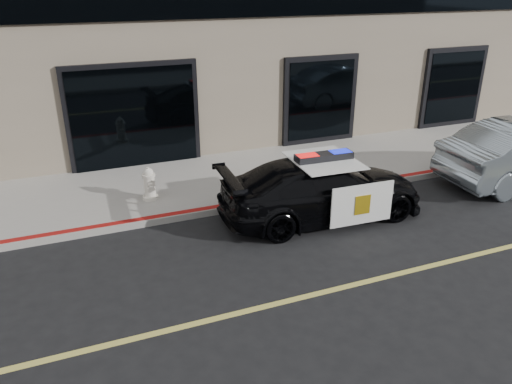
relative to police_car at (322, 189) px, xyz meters
name	(u,v)px	position (x,y,z in m)	size (l,w,h in m)	color
ground	(275,304)	(-2.22, -2.57, -0.66)	(120.00, 120.00, 0.00)	black
sidewalk_n	(191,184)	(-2.22, 2.68, -0.58)	(60.00, 3.50, 0.15)	gray
police_car	(322,189)	(0.00, 0.00, 0.00)	(2.25, 4.63, 1.47)	black
fire_hydrant	(149,184)	(-3.36, 1.97, -0.15)	(0.35, 0.49, 0.77)	silver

